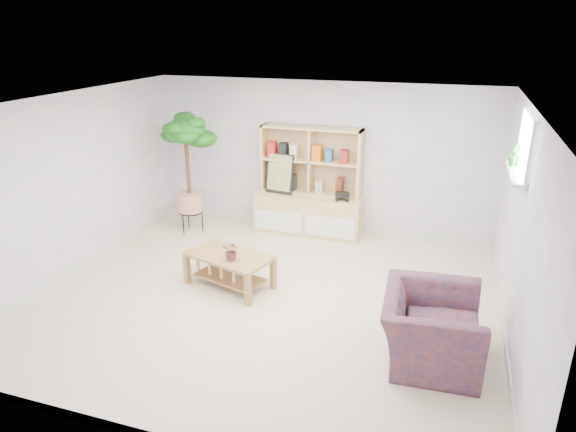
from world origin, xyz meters
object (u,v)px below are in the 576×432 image
(storage_unit, at_px, (309,182))
(floor_tree, at_px, (188,175))
(armchair, at_px, (431,323))
(coffee_table, at_px, (230,270))

(storage_unit, height_order, floor_tree, floor_tree)
(floor_tree, xyz_separation_m, armchair, (3.93, -2.33, -0.56))
(floor_tree, bearing_deg, storage_unit, 16.84)
(coffee_table, height_order, floor_tree, floor_tree)
(floor_tree, distance_m, armchair, 4.60)
(coffee_table, relative_size, floor_tree, 0.56)
(armchair, bearing_deg, floor_tree, 56.34)
(armchair, bearing_deg, coffee_table, 69.76)
(storage_unit, bearing_deg, floor_tree, -163.16)
(coffee_table, xyz_separation_m, floor_tree, (-1.38, 1.54, 0.74))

